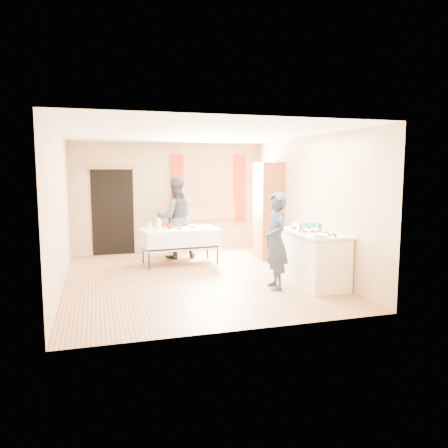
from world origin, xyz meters
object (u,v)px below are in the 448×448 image
object	(u,v)px
cabinet	(268,211)
woman	(176,218)
party_table	(180,243)
chair	(180,242)
girl	(276,241)
counter	(312,258)

from	to	relation	value
cabinet	woman	bearing A→B (deg)	162.69
party_table	chair	xyz separation A→B (m)	(0.17, 0.93, -0.13)
girl	woman	bearing A→B (deg)	-155.01
counter	party_table	size ratio (longest dim) A/B	0.92
counter	girl	size ratio (longest dim) A/B	0.96
cabinet	woman	size ratio (longest dim) A/B	1.18
counter	woman	distance (m)	3.46
party_table	chair	size ratio (longest dim) A/B	1.57
cabinet	woman	xyz separation A→B (m)	(-1.95, 0.61, -0.16)
chair	cabinet	bearing A→B (deg)	-31.29
chair	party_table	bearing A→B (deg)	-105.55
chair	girl	distance (m)	3.47
counter	chair	size ratio (longest dim) A/B	1.45
woman	cabinet	bearing A→B (deg)	162.28
cabinet	counter	bearing A→B (deg)	-92.51
party_table	woman	world-z (taller)	woman
woman	girl	bearing A→B (deg)	110.09
counter	party_table	world-z (taller)	counter
cabinet	girl	world-z (taller)	cabinet
girl	cabinet	bearing A→B (deg)	165.28
counter	chair	bearing A→B (deg)	118.45
cabinet	woman	world-z (taller)	cabinet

